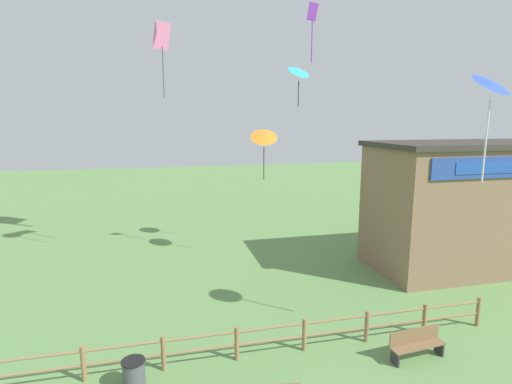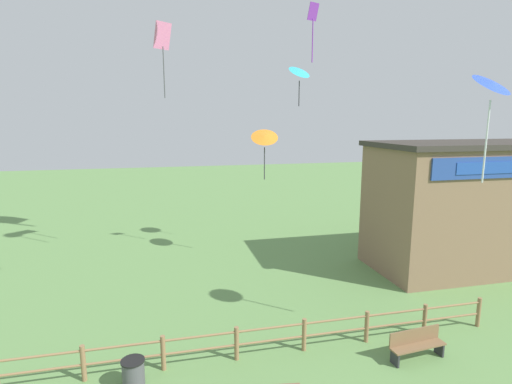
# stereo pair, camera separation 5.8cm
# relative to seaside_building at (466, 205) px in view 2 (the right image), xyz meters

# --- Properties ---
(wooden_fence) EXTENTS (15.21, 0.14, 1.06)m
(wooden_fence) POSITION_rel_seaside_building_xyz_m (-11.21, -5.16, -2.49)
(wooden_fence) COLOR olive
(wooden_fence) RESTS_ON ground_plane
(seaside_building) EXTENTS (9.20, 4.69, 6.15)m
(seaside_building) POSITION_rel_seaside_building_xyz_m (0.00, 0.00, 0.00)
(seaside_building) COLOR #84664C
(seaside_building) RESTS_ON ground_plane
(park_bench_by_building) EXTENTS (1.83, 0.58, 0.91)m
(park_bench_by_building) POSITION_rel_seaside_building_xyz_m (-6.97, -6.35, -2.60)
(park_bench_by_building) COLOR brown
(park_bench_by_building) RESTS_ON ground_plane
(trash_bin) EXTENTS (0.64, 0.64, 0.81)m
(trash_bin) POSITION_rel_seaside_building_xyz_m (-15.23, -5.78, -2.68)
(trash_bin) COLOR #4C4C51
(trash_bin) RESTS_ON ground_plane
(kite_cyan_delta) EXTENTS (1.40, 1.32, 2.06)m
(kite_cyan_delta) POSITION_rel_seaside_building_xyz_m (-7.34, 3.68, 6.43)
(kite_cyan_delta) COLOR #2DB2C6
(kite_pink_diamond) EXTENTS (0.90, 0.78, 3.41)m
(kite_pink_diamond) POSITION_rel_seaside_building_xyz_m (-13.98, 4.01, 7.57)
(kite_pink_diamond) COLOR pink
(kite_blue_delta) EXTENTS (1.37, 1.27, 3.14)m
(kite_blue_delta) POSITION_rel_seaside_building_xyz_m (-5.23, -6.38, 4.97)
(kite_blue_delta) COLOR blue
(kite_orange_delta) EXTENTS (1.51, 1.38, 2.54)m
(kite_orange_delta) POSITION_rel_seaside_building_xyz_m (-9.30, 3.05, 3.24)
(kite_orange_delta) COLOR orange
(kite_purple_streamer) EXTENTS (0.57, 0.40, 2.51)m
(kite_purple_streamer) POSITION_rel_seaside_building_xyz_m (-7.49, 1.61, 8.31)
(kite_purple_streamer) COLOR purple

